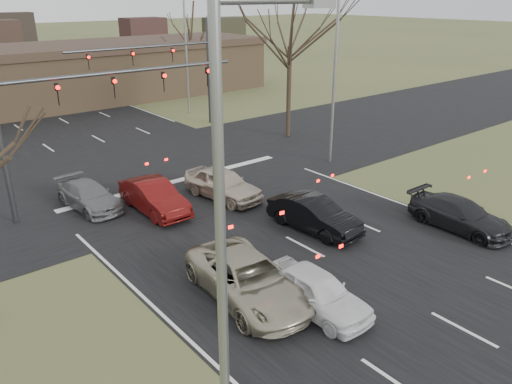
# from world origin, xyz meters

# --- Properties ---
(ground) EXTENTS (360.00, 360.00, 0.00)m
(ground) POSITION_xyz_m (0.00, 0.00, 0.00)
(ground) COLOR #49542D
(ground) RESTS_ON ground
(road_cross) EXTENTS (200.00, 14.00, 0.02)m
(road_cross) POSITION_xyz_m (0.00, 15.00, 0.01)
(road_cross) COLOR black
(road_cross) RESTS_ON ground
(building) EXTENTS (42.40, 10.40, 5.30)m
(building) POSITION_xyz_m (2.00, 38.00, 2.67)
(building) COLOR brown
(building) RESTS_ON ground
(mast_arm_near) EXTENTS (12.12, 0.24, 8.00)m
(mast_arm_near) POSITION_xyz_m (-5.23, 13.00, 5.07)
(mast_arm_near) COLOR #383A3D
(mast_arm_near) RESTS_ON ground
(mast_arm_far) EXTENTS (11.12, 0.24, 8.00)m
(mast_arm_far) POSITION_xyz_m (6.18, 23.00, 5.02)
(mast_arm_far) COLOR #383A3D
(mast_arm_far) RESTS_ON ground
(streetlight_left) EXTENTS (2.34, 0.25, 10.00)m
(streetlight_left) POSITION_xyz_m (-8.82, -4.00, 5.59)
(streetlight_left) COLOR gray
(streetlight_left) RESTS_ON ground
(streetlight_right_near) EXTENTS (2.34, 0.25, 10.00)m
(streetlight_right_near) POSITION_xyz_m (8.82, 10.00, 5.59)
(streetlight_right_near) COLOR gray
(streetlight_right_near) RESTS_ON ground
(streetlight_right_far) EXTENTS (2.34, 0.25, 10.00)m
(streetlight_right_far) POSITION_xyz_m (9.32, 27.00, 5.59)
(streetlight_right_far) COLOR gray
(streetlight_right_far) RESTS_ON ground
(tree_right_near) EXTENTS (6.90, 6.90, 11.50)m
(tree_right_near) POSITION_xyz_m (11.00, 16.00, 8.90)
(tree_right_near) COLOR black
(tree_right_near) RESTS_ON ground
(tree_right_far) EXTENTS (5.40, 5.40, 9.00)m
(tree_right_far) POSITION_xyz_m (15.00, 35.00, 6.96)
(tree_right_far) COLOR black
(tree_right_far) RESTS_ON ground
(car_silver_suv) EXTENTS (3.06, 5.67, 1.51)m
(car_silver_suv) POSITION_xyz_m (-4.06, 1.59, 0.76)
(car_silver_suv) COLOR #AAA289
(car_silver_suv) RESTS_ON ground
(car_white_sedan) EXTENTS (1.63, 4.05, 1.38)m
(car_white_sedan) POSITION_xyz_m (-2.74, -0.31, 0.69)
(car_white_sedan) COLOR white
(car_white_sedan) RESTS_ON ground
(car_black_hatch) EXTENTS (1.88, 4.52, 1.45)m
(car_black_hatch) POSITION_xyz_m (1.44, 3.91, 0.73)
(car_black_hatch) COLOR black
(car_black_hatch) RESTS_ON ground
(car_charcoal_sedan) EXTENTS (1.94, 4.63, 1.34)m
(car_charcoal_sedan) POSITION_xyz_m (6.50, -0.03, 0.67)
(car_charcoal_sedan) COLOR black
(car_charcoal_sedan) RESTS_ON ground
(car_grey_ahead) EXTENTS (2.15, 4.46, 1.25)m
(car_grey_ahead) POSITION_xyz_m (-5.23, 12.50, 0.63)
(car_grey_ahead) COLOR slate
(car_grey_ahead) RESTS_ON ground
(car_red_ahead) EXTENTS (1.59, 4.53, 1.49)m
(car_red_ahead) POSITION_xyz_m (-2.99, 10.10, 0.75)
(car_red_ahead) COLOR #540D0C
(car_red_ahead) RESTS_ON ground
(car_silver_ahead) EXTENTS (2.38, 4.71, 1.54)m
(car_silver_ahead) POSITION_xyz_m (0.50, 9.41, 0.77)
(car_silver_ahead) COLOR #C3B29D
(car_silver_ahead) RESTS_ON ground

